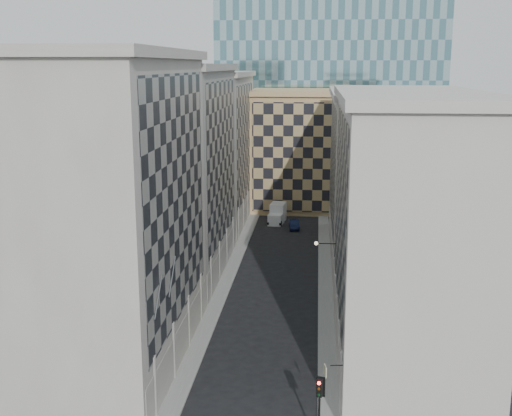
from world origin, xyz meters
The scene contains 15 objects.
sidewalk_west centered at (-5.25, 30.00, 0.07)m, with size 1.50×100.00×0.15m, color gray.
sidewalk_east centered at (5.25, 30.00, 0.07)m, with size 1.50×100.00×0.15m, color gray.
bldg_left_a centered at (-10.88, 11.00, 11.82)m, with size 10.80×22.80×23.70m.
bldg_left_b centered at (-10.88, 33.00, 11.32)m, with size 10.80×22.80×22.70m.
bldg_left_c centered at (-10.88, 55.00, 10.83)m, with size 10.80×22.80×21.70m.
bldg_right_a centered at (10.88, 15.00, 10.32)m, with size 10.80×26.80×20.70m.
bldg_right_b centered at (10.89, 42.00, 9.85)m, with size 10.80×28.80×19.70m.
tan_block centered at (2.00, 67.90, 9.44)m, with size 16.80×14.80×18.80m.
church_tower centered at (0.00, 82.00, 26.95)m, with size 7.20×7.20×51.50m.
flagpoles_left centered at (-5.90, 6.00, 8.00)m, with size 0.10×6.33×2.33m.
bracket_lamp centered at (4.38, 24.00, 6.20)m, with size 1.98×0.36×0.36m.
traffic_light centered at (4.55, 0.47, 3.34)m, with size 0.55×0.53×4.45m.
box_truck centered at (-1.52, 56.98, 1.19)m, with size 2.55×5.17×2.74m.
dark_car centered at (1.08, 53.30, 0.63)m, with size 1.33×3.83×1.26m, color black.
shop_sign centered at (4.96, 3.00, 3.84)m, with size 1.19×0.70×0.78m.
Camera 1 is at (4.11, -34.31, 22.58)m, focal length 45.00 mm.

